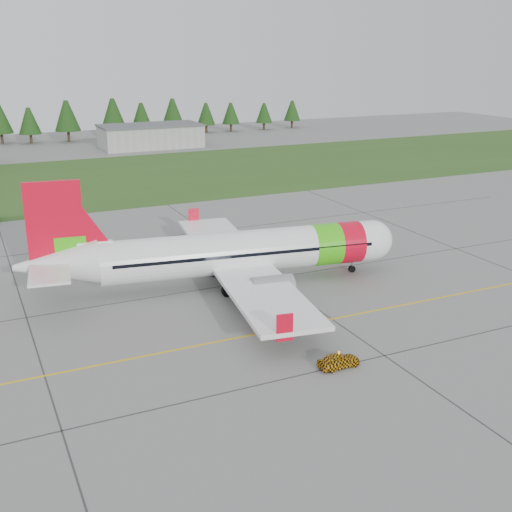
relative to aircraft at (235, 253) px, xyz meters
name	(u,v)px	position (x,y,z in m)	size (l,w,h in m)	color
ground	(272,382)	(-5.63, -20.03, -3.41)	(320.00, 320.00, 0.00)	gray
aircraft	(235,253)	(0.00, 0.00, 0.00)	(38.91, 36.21, 11.82)	white
follow_me_car	(339,347)	(0.01, -20.12, -1.73)	(1.35, 1.14, 3.35)	#FAAB0D
grass_strip	(74,182)	(-5.63, 61.97, -3.40)	(320.00, 50.00, 0.03)	#30561E
taxi_guideline	(230,339)	(-5.63, -12.03, -3.40)	(120.00, 0.25, 0.02)	gold
hangar_east	(151,137)	(19.37, 97.97, -0.81)	(24.00, 12.00, 5.20)	#A8A8A3
treeline	(34,123)	(-5.63, 117.97, 1.59)	(160.00, 8.00, 10.00)	#1C3F14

